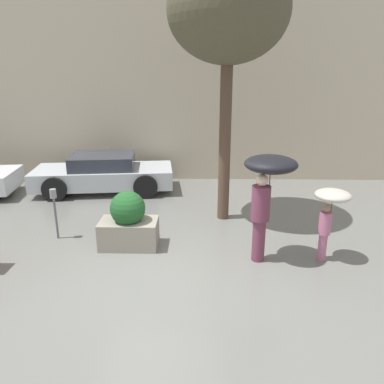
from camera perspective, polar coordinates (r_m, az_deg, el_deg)
The scene contains 8 objects.
ground_plane at distance 7.30m, azimuth -4.99°, elevation -11.77°, with size 40.00×40.00×0.00m, color slate.
building_facade at distance 12.84m, azimuth -2.27°, elevation 15.21°, with size 18.00×0.30×6.00m.
planter_box at distance 8.07m, azimuth -9.66°, elevation -4.62°, with size 1.22×0.74×1.24m.
person_adult at distance 7.18m, azimuth 11.39°, elevation 1.63°, with size 1.00×1.00×2.12m.
person_child at distance 7.67m, azimuth 20.32°, elevation -2.03°, with size 0.68×0.68×1.46m.
parked_car_near at distance 12.00m, azimuth -13.30°, elevation 2.74°, with size 4.38×2.24×1.16m.
street_tree at distance 9.12m, azimuth 5.57°, elevation 25.58°, with size 2.72×2.72×6.04m.
parking_meter at distance 8.77m, azimuth -20.26°, elevation -1.60°, with size 0.14×0.14×1.16m.
Camera 1 is at (0.75, -6.30, 3.61)m, focal length 35.00 mm.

